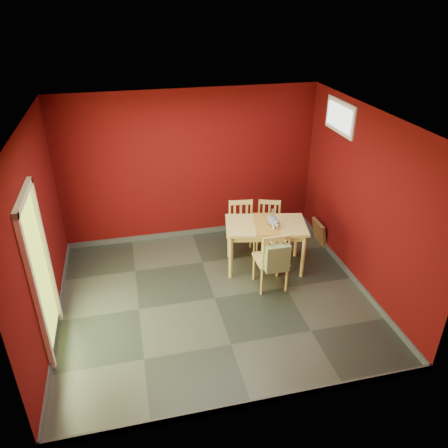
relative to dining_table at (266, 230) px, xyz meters
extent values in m
plane|color=#2D342D|center=(-0.99, -0.66, -0.70)|extent=(4.50, 4.50, 0.00)
plane|color=#500809|center=(-0.99, 1.34, 0.65)|extent=(4.50, 0.00, 4.50)
plane|color=#500809|center=(-0.99, -2.66, 0.65)|extent=(4.50, 0.00, 4.50)
plane|color=#500809|center=(-3.24, -0.66, 0.65)|extent=(0.00, 4.00, 4.00)
plane|color=#500809|center=(1.26, -0.66, 0.65)|extent=(0.00, 4.00, 4.00)
plane|color=white|center=(-0.99, -0.66, 2.00)|extent=(4.50, 4.50, 0.00)
cube|color=#3F4244|center=(-0.99, 1.33, -0.65)|extent=(4.50, 0.02, 0.10)
cube|color=#3F4244|center=(-0.99, -2.65, -0.65)|extent=(4.50, 0.02, 0.10)
cube|color=#3F4244|center=(-3.22, -0.66, -0.65)|extent=(0.03, 4.00, 0.10)
cube|color=#3F4244|center=(1.25, -0.66, -0.65)|extent=(0.03, 4.00, 0.10)
cube|color=#B7D838|center=(-3.22, -1.06, 0.33)|extent=(0.02, 0.85, 2.05)
cube|color=white|center=(-3.20, -1.52, 0.37)|extent=(0.06, 0.08, 2.13)
cube|color=white|center=(-3.20, -0.59, 0.37)|extent=(0.06, 0.08, 2.13)
cube|color=white|center=(-3.20, -1.06, 1.39)|extent=(0.06, 1.01, 0.08)
cube|color=white|center=(1.25, 0.34, 1.65)|extent=(0.03, 0.90, 0.50)
cube|color=white|center=(1.22, 0.34, 1.65)|extent=(0.02, 0.76, 0.36)
cube|color=silver|center=(0.61, 1.33, -0.40)|extent=(0.08, 0.02, 0.12)
cube|color=#DDC167|center=(0.00, 0.00, 0.08)|extent=(1.40, 0.99, 0.04)
cube|color=#DDC167|center=(0.00, 0.00, 0.00)|extent=(1.25, 0.84, 0.11)
cylinder|color=#DDC167|center=(-0.63, -0.18, -0.32)|extent=(0.06, 0.06, 0.75)
cylinder|color=#DDC167|center=(-0.50, 0.42, -0.32)|extent=(0.06, 0.06, 0.75)
cylinder|color=#DDC167|center=(0.50, -0.42, -0.32)|extent=(0.06, 0.06, 0.75)
cylinder|color=#DDC167|center=(0.63, 0.18, -0.32)|extent=(0.06, 0.06, 0.75)
cube|color=#B5832E|center=(0.00, 0.00, 0.10)|extent=(0.52, 0.82, 0.01)
cube|color=#B5832E|center=(0.00, -0.38, -0.09)|extent=(0.36, 0.08, 0.38)
cube|color=#DDC167|center=(-0.26, 0.47, -0.25)|extent=(0.49, 0.49, 0.04)
cylinder|color=#DDC167|center=(-0.47, 0.31, -0.48)|extent=(0.04, 0.04, 0.43)
cylinder|color=#DDC167|center=(-0.42, 0.68, -0.48)|extent=(0.04, 0.04, 0.43)
cylinder|color=#DDC167|center=(-0.10, 0.26, -0.48)|extent=(0.04, 0.04, 0.43)
cylinder|color=#DDC167|center=(-0.05, 0.64, -0.48)|extent=(0.04, 0.04, 0.43)
cylinder|color=#DDC167|center=(-0.42, 0.68, 0.01)|extent=(0.04, 0.04, 0.47)
cylinder|color=#DDC167|center=(-0.05, 0.64, 0.01)|extent=(0.04, 0.04, 0.47)
cube|color=#DDC167|center=(-0.24, 0.66, 0.20)|extent=(0.40, 0.09, 0.07)
cube|color=#DDC167|center=(-0.34, 0.67, -0.03)|extent=(0.04, 0.03, 0.37)
cube|color=#DDC167|center=(-0.24, 0.66, -0.03)|extent=(0.04, 0.03, 0.37)
cube|color=#DDC167|center=(-0.13, 0.65, -0.03)|extent=(0.04, 0.03, 0.37)
cube|color=#DDC167|center=(0.22, 0.49, -0.27)|extent=(0.53, 0.53, 0.04)
cylinder|color=#DDC167|center=(-0.01, 0.38, -0.50)|extent=(0.04, 0.04, 0.40)
cylinder|color=#DDC167|center=(0.11, 0.72, -0.50)|extent=(0.04, 0.04, 0.40)
cylinder|color=#DDC167|center=(0.33, 0.26, -0.50)|extent=(0.04, 0.04, 0.40)
cylinder|color=#DDC167|center=(0.45, 0.59, -0.50)|extent=(0.04, 0.04, 0.40)
cylinder|color=#DDC167|center=(0.11, 0.72, -0.03)|extent=(0.04, 0.04, 0.44)
cylinder|color=#DDC167|center=(0.45, 0.59, -0.03)|extent=(0.04, 0.04, 0.44)
cube|color=#DDC167|center=(0.28, 0.66, 0.15)|extent=(0.36, 0.16, 0.07)
cube|color=#DDC167|center=(0.19, 0.69, -0.07)|extent=(0.04, 0.03, 0.35)
cube|color=#DDC167|center=(0.28, 0.66, -0.07)|extent=(0.04, 0.03, 0.35)
cube|color=#DDC167|center=(0.37, 0.62, -0.07)|extent=(0.04, 0.03, 0.35)
cube|color=#DDC167|center=(-0.08, -0.53, -0.22)|extent=(0.47, 0.47, 0.04)
cylinder|color=#DDC167|center=(0.12, -0.33, -0.47)|extent=(0.04, 0.04, 0.45)
cylinder|color=#DDC167|center=(0.12, -0.72, -0.47)|extent=(0.04, 0.04, 0.45)
cylinder|color=#DDC167|center=(-0.28, -0.33, -0.47)|extent=(0.04, 0.04, 0.45)
cylinder|color=#DDC167|center=(-0.28, -0.73, -0.47)|extent=(0.04, 0.04, 0.45)
cylinder|color=#DDC167|center=(0.12, -0.72, 0.05)|extent=(0.04, 0.04, 0.50)
cylinder|color=#DDC167|center=(-0.28, -0.73, 0.05)|extent=(0.04, 0.04, 0.50)
cube|color=#DDC167|center=(-0.08, -0.73, 0.25)|extent=(0.42, 0.04, 0.08)
cube|color=#DDC167|center=(0.03, -0.72, 0.00)|extent=(0.04, 0.02, 0.39)
cube|color=#DDC167|center=(-0.08, -0.73, 0.00)|extent=(0.04, 0.02, 0.39)
cube|color=#DDC167|center=(-0.19, -0.73, 0.00)|extent=(0.04, 0.02, 0.39)
cube|color=#7A915D|center=(-0.08, -0.81, -0.04)|extent=(0.35, 0.11, 0.42)
cylinder|color=#7A915D|center=(-0.18, -0.75, 0.23)|extent=(0.02, 0.18, 0.02)
cylinder|color=#7A915D|center=(0.02, -0.75, 0.23)|extent=(0.02, 0.18, 0.02)
cube|color=brown|center=(1.20, 0.50, -0.48)|extent=(0.15, 0.44, 0.44)
cube|color=black|center=(1.20, 0.50, -0.48)|extent=(0.10, 0.31, 0.30)
camera|label=1|loc=(-2.06, -5.79, 3.40)|focal=35.00mm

